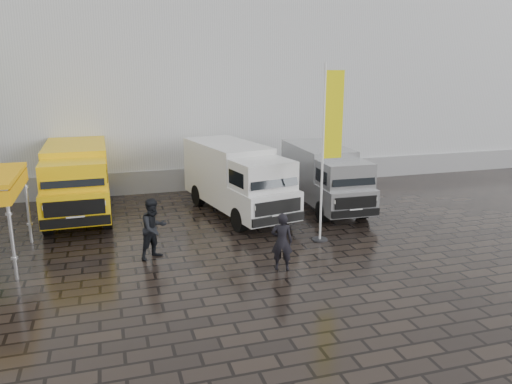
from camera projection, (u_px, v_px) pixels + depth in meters
ground at (301, 244)px, 15.75m from camera, size 120.00×120.00×0.00m
exhibition_hall at (235, 56)px, 29.67m from camera, size 44.00×16.00×12.00m
hall_plinth at (278, 174)px, 23.56m from camera, size 44.00×0.15×1.00m
van_yellow at (77, 182)px, 18.30m from camera, size 2.24×5.68×2.61m
van_white at (237, 180)px, 18.66m from camera, size 3.14×6.25×2.59m
van_silver at (325, 178)px, 19.52m from camera, size 1.95×5.48×2.36m
flagpole at (329, 143)px, 15.38m from camera, size 0.88×0.50×5.56m
wheelie_bin at (354, 170)px, 23.98m from camera, size 0.73×0.73×1.12m
person_front at (282, 242)px, 13.59m from camera, size 0.69×0.57×1.62m
person_tent at (154, 229)px, 14.40m from camera, size 1.10×1.04×1.79m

